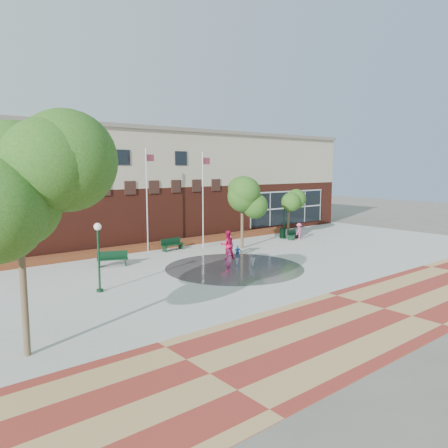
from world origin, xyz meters
TOP-DOWN VIEW (x-y plane):
  - ground at (0.00, 0.00)m, footprint 120.00×120.00m
  - plaza_concrete at (0.00, 4.00)m, footprint 46.00×18.00m
  - paver_band at (0.00, -7.00)m, footprint 46.00×6.00m
  - splash_pad at (0.00, 3.00)m, footprint 8.40×8.40m
  - library_building at (0.00, 17.48)m, footprint 44.40×10.40m
  - flower_bed at (0.00, 11.60)m, footprint 26.00×1.20m
  - flagpole_left at (-1.41, 11.01)m, footprint 0.85×0.29m
  - flagpole_right at (2.58, 9.64)m, footprint 0.88×0.25m
  - lamp_left at (-8.49, 3.24)m, footprint 0.36×0.36m
  - lamp_right at (10.84, 9.03)m, footprint 0.36×0.36m
  - bench_left at (-5.57, 8.05)m, footprint 1.92×1.16m
  - bench_mid at (0.08, 10.10)m, footprint 1.85×0.70m
  - bench_right at (10.80, 7.87)m, footprint 1.72×0.97m
  - trash_can at (10.35, 8.74)m, footprint 0.55×0.55m
  - tree_big_left at (-13.33, -2.23)m, footprint 4.94×4.94m
  - tree_mid at (4.65, 7.55)m, footprint 3.13×3.13m
  - tree_small_right at (11.72, 9.36)m, footprint 2.43×2.43m
  - water_jet_a at (0.81, 2.22)m, footprint 0.31×0.31m
  - water_jet_b at (0.29, 3.08)m, footprint 0.23×0.23m
  - child_splash at (-1.02, 2.42)m, footprint 0.59×0.54m
  - adult_red at (1.34, 5.31)m, footprint 1.11×0.98m
  - adult_pink at (2.04, 5.91)m, footprint 0.73×0.49m
  - child_blue at (1.89, 4.88)m, footprint 0.58×0.40m
  - person_bench at (11.02, 7.49)m, footprint 1.03×0.80m

SIDE VIEW (x-z plane):
  - ground at x=0.00m, z-range 0.00..0.00m
  - flower_bed at x=0.00m, z-range -0.20..0.20m
  - water_jet_a at x=0.81m, z-range -0.30..0.30m
  - water_jet_b at x=0.29m, z-range -0.26..0.26m
  - plaza_concrete at x=0.00m, z-range 0.00..0.01m
  - paver_band at x=0.00m, z-range 0.00..0.01m
  - splash_pad at x=0.00m, z-range 0.00..0.01m
  - bench_right at x=10.80m, z-range -0.15..0.69m
  - bench_mid at x=0.08m, z-range -0.16..0.75m
  - bench_left at x=-5.57m, z-range -0.17..0.77m
  - trash_can at x=10.35m, z-range 0.01..0.91m
  - child_blue at x=1.89m, z-range 0.00..0.92m
  - child_splash at x=-1.02m, z-range 0.00..1.36m
  - person_bench at x=11.02m, z-range 0.00..1.41m
  - adult_pink at x=2.04m, z-range 0.00..1.46m
  - adult_red at x=1.34m, z-range 0.00..1.92m
  - lamp_right at x=10.84m, z-range 0.41..3.77m
  - lamp_left at x=-8.49m, z-range 0.42..3.84m
  - tree_small_right at x=11.72m, z-range 0.95..5.10m
  - tree_mid at x=4.65m, z-range 1.20..6.48m
  - flagpole_right at x=2.58m, z-range 0.42..7.64m
  - flagpole_left at x=-1.41m, z-range 0.42..7.83m
  - library_building at x=0.00m, z-range 0.04..9.24m
  - tree_big_left at x=-13.33m, z-range 1.70..9.60m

